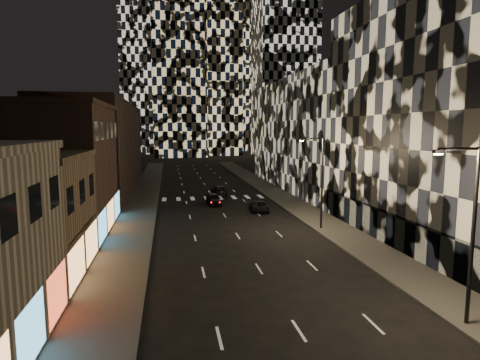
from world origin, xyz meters
name	(u,v)px	position (x,y,z in m)	size (l,w,h in m)	color
sidewalk_left	(143,200)	(-10.00, 50.00, 0.07)	(4.00, 120.00, 0.15)	#47443F
sidewalk_right	(280,195)	(10.00, 50.00, 0.07)	(4.00, 120.00, 0.15)	#47443F
curb_left	(158,199)	(-7.90, 50.00, 0.07)	(0.20, 120.00, 0.15)	#4C4C47
curb_right	(266,196)	(7.90, 50.00, 0.07)	(0.20, 120.00, 0.15)	#4C4C47
retail_tan	(3,221)	(-17.00, 21.00, 4.00)	(10.00, 10.00, 8.00)	#866A50
retail_brown	(55,171)	(-17.00, 33.50, 6.00)	(10.00, 15.00, 12.00)	#4F362D
retail_filler_left	(100,147)	(-17.00, 60.00, 7.00)	(10.00, 40.00, 14.00)	#4F362D
midrise_right	(470,117)	(20.00, 24.50, 11.00)	(16.00, 25.00, 22.00)	#232326
midrise_base	(385,226)	(12.30, 24.50, 1.50)	(0.60, 25.00, 3.00)	#383838
midrise_filler_right	(327,134)	(20.00, 57.00, 9.00)	(16.00, 40.00, 18.00)	#232326
tower_right_mid	(285,14)	(35.00, 135.00, 50.00)	(20.00, 20.00, 100.00)	black
tower_left_back	(151,3)	(-12.00, 165.00, 60.00)	(24.00, 24.00, 120.00)	black
tower_center_low	(178,20)	(-2.00, 140.00, 47.50)	(18.00, 18.00, 95.00)	black
streetlight_near	(469,224)	(8.35, 10.00, 5.35)	(2.55, 0.25, 9.00)	black
streetlight_far	(320,176)	(8.35, 30.00, 5.35)	(2.55, 0.25, 9.00)	black
car_dark_midlane	(214,199)	(-0.50, 45.00, 0.73)	(1.73, 4.30, 1.46)	black
car_dark_oncoming	(219,190)	(1.24, 52.63, 0.69)	(1.94, 4.76, 1.38)	black
car_dark_rightlane	(259,207)	(4.48, 39.54, 0.60)	(1.98, 4.29, 1.19)	black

